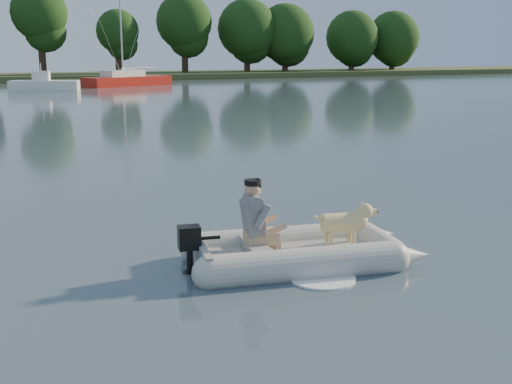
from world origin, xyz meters
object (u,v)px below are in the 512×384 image
motorboat (44,78)px  sailboat (127,80)px  man (254,215)px  dog (341,226)px  dinghy (301,225)px

motorboat → sailboat: sailboat is taller
man → motorboat: bearing=97.2°
man → motorboat: size_ratio=0.20×
man → sailboat: bearing=88.8°
man → motorboat: 42.43m
motorboat → sailboat: 8.73m
man → sailboat: (9.76, 47.06, -0.27)m
dog → motorboat: bearing=99.0°
man → motorboat: (2.42, 42.36, 0.24)m
dog → sailboat: size_ratio=0.08×
dinghy → man: size_ratio=4.38×
dog → sailboat: sailboat is taller
man → dinghy: bearing=-4.2°
sailboat → motorboat: bearing=-170.5°
dinghy → motorboat: motorboat is taller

